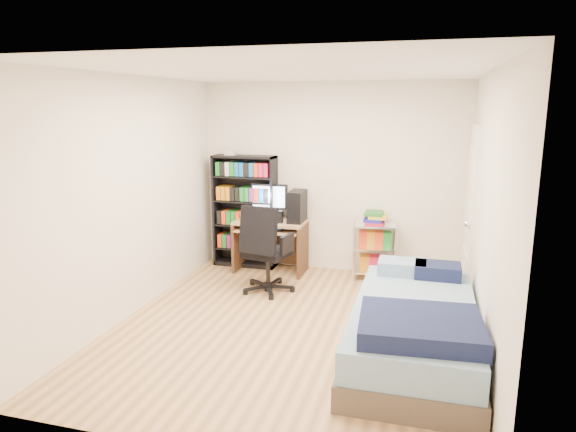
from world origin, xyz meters
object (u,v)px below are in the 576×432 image
(media_shelf, at_px, (245,210))
(office_chair, at_px, (266,265))
(computer_desk, at_px, (278,225))
(bed, at_px, (414,328))

(media_shelf, xyz_separation_m, office_chair, (0.60, -0.94, -0.45))
(computer_desk, bearing_deg, bed, -47.56)
(media_shelf, bearing_deg, bed, -42.18)
(media_shelf, xyz_separation_m, bed, (2.36, -2.14, -0.52))
(office_chair, height_order, bed, office_chair)
(computer_desk, bearing_deg, office_chair, -83.59)
(media_shelf, distance_m, computer_desk, 0.54)
(computer_desk, xyz_separation_m, office_chair, (0.09, -0.82, -0.29))
(office_chair, xyz_separation_m, bed, (1.76, -1.20, -0.07))
(media_shelf, xyz_separation_m, computer_desk, (0.51, -0.11, -0.16))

